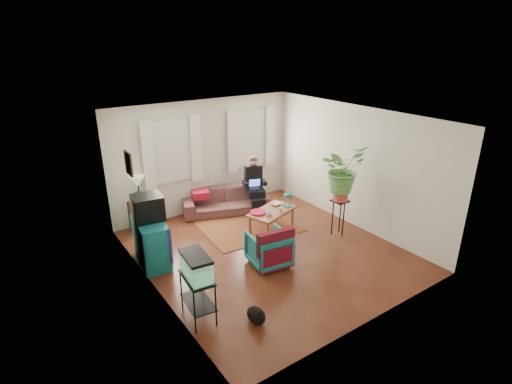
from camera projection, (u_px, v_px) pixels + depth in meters
floor at (268, 251)px, 7.76m from camera, size 4.50×5.00×0.01m
ceiling at (269, 117)px, 6.80m from camera, size 4.50×5.00×0.01m
wall_back at (205, 157)px, 9.20m from camera, size 4.50×0.01×2.60m
wall_front at (378, 243)px, 5.36m from camera, size 4.50×0.01×2.60m
wall_left at (150, 218)px, 6.09m from camera, size 0.01×5.00×2.60m
wall_right at (354, 167)px, 8.47m from camera, size 0.01×5.00×2.60m
window_left at (172, 152)px, 8.67m from camera, size 1.08×0.04×1.38m
window_right at (250, 139)px, 9.75m from camera, size 1.08×0.04×1.38m
curtains_left at (173, 152)px, 8.61m from camera, size 1.36×0.06×1.50m
curtains_right at (252, 139)px, 9.69m from camera, size 1.36×0.06×1.50m
picture_frame at (129, 163)px, 6.53m from camera, size 0.04×0.32×0.40m
area_rug at (249, 226)px, 8.74m from camera, size 2.12×1.76×0.01m
sofa at (225, 197)px, 9.32m from camera, size 2.11×1.39×0.77m
seated_person at (254, 186)px, 9.42m from camera, size 0.67×0.73×1.17m
side_table at (141, 214)px, 8.58m from camera, size 0.50×0.50×0.63m
table_lamp at (138, 189)px, 8.37m from camera, size 0.37×0.37×0.57m
dresser at (151, 242)px, 7.20m from camera, size 0.57×0.98×0.84m
crt_tv at (148, 208)px, 7.05m from camera, size 0.57×0.53×0.45m
aquarium_stand at (198, 298)px, 5.79m from camera, size 0.42×0.67×0.71m
aquarium at (196, 266)px, 5.59m from camera, size 0.37×0.61×0.37m
black_cat at (256, 314)px, 5.77m from camera, size 0.30×0.40×0.30m
armchair at (269, 247)px, 7.19m from camera, size 0.75×0.72×0.69m
serape_throw at (276, 246)px, 6.92m from camera, size 0.71×0.25×0.57m
coffee_table at (272, 220)px, 8.54m from camera, size 1.21×0.90×0.45m
cup_a at (269, 213)px, 8.20m from camera, size 0.15×0.15×0.10m
cup_b at (280, 210)px, 8.38m from camera, size 0.12×0.12×0.09m
bowl at (276, 204)px, 8.72m from camera, size 0.27×0.27×0.05m
snack_tray at (258, 212)px, 8.31m from camera, size 0.42×0.42×0.04m
birdcage at (288, 200)px, 8.59m from camera, size 0.22×0.22×0.31m
plant_stand at (339, 217)px, 8.27m from camera, size 0.33×0.33×0.77m
potted_plant at (342, 176)px, 7.94m from camera, size 0.89×0.78×0.97m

